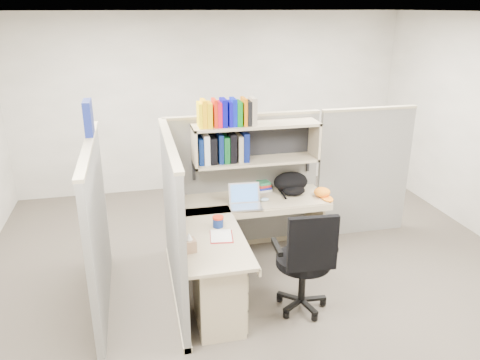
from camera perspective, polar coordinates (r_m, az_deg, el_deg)
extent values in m
plane|color=#3D392F|center=(5.08, 2.73, -12.45)|extent=(6.00, 6.00, 0.00)
plane|color=#A6A396|center=(7.33, -3.47, 9.35)|extent=(6.00, 0.00, 6.00)
plane|color=silver|center=(4.27, 3.37, 19.66)|extent=(6.00, 6.00, 0.00)
cube|color=#61625D|center=(5.50, 0.36, -0.41)|extent=(1.80, 0.06, 1.60)
cube|color=gray|center=(5.26, 0.38, 7.92)|extent=(1.80, 0.08, 0.03)
cube|color=#61625D|center=(4.55, -8.13, -5.24)|extent=(0.06, 1.80, 1.60)
cube|color=gray|center=(4.26, -8.67, 4.68)|extent=(0.08, 1.80, 0.03)
cube|color=#61625D|center=(4.56, -16.96, -5.92)|extent=(0.06, 1.80, 1.60)
cube|color=#61625D|center=(6.02, 14.86, 0.79)|extent=(1.20, 0.06, 1.60)
cube|color=navy|center=(4.57, -18.00, 7.24)|extent=(0.07, 0.27, 0.32)
cube|color=white|center=(4.54, -8.14, 0.16)|extent=(0.00, 0.21, 0.28)
cube|color=tan|center=(5.11, 1.99, 6.73)|extent=(1.40, 0.34, 0.03)
cube|color=tan|center=(5.23, 1.94, 2.36)|extent=(1.40, 0.34, 0.03)
cube|color=tan|center=(5.04, -5.60, 4.02)|extent=(0.03, 0.34, 0.44)
cube|color=tan|center=(5.38, 9.06, 4.91)|extent=(0.03, 0.34, 0.44)
cube|color=black|center=(5.31, 1.52, 4.98)|extent=(1.38, 0.01, 0.41)
cube|color=yellow|center=(4.94, -4.96, 7.90)|extent=(0.03, 0.20, 0.26)
cube|color=#FFB205|center=(4.94, -4.47, 8.10)|extent=(0.05, 0.20, 0.29)
cube|color=#EFB705|center=(4.95, -3.85, 7.97)|extent=(0.06, 0.20, 0.26)
cube|color=red|center=(4.96, -3.13, 8.18)|extent=(0.04, 0.20, 0.29)
cube|color=red|center=(4.97, -2.63, 8.04)|extent=(0.05, 0.20, 0.26)
cube|color=#06048D|center=(4.98, -2.03, 8.24)|extent=(0.06, 0.20, 0.29)
cube|color=#0905A3|center=(4.99, -1.31, 8.11)|extent=(0.04, 0.20, 0.26)
cube|color=#0514A3|center=(5.00, -0.83, 8.30)|extent=(0.04, 0.20, 0.29)
cube|color=#087114|center=(5.01, -0.23, 8.16)|extent=(0.06, 0.20, 0.26)
cube|color=#D16704|center=(5.02, 0.48, 8.36)|extent=(0.04, 0.20, 0.29)
cube|color=black|center=(5.04, 0.96, 8.22)|extent=(0.05, 0.20, 0.26)
cube|color=tan|center=(5.05, 1.55, 8.41)|extent=(0.06, 0.20, 0.29)
cube|color=#081A50|center=(5.08, -4.89, 3.65)|extent=(0.05, 0.24, 0.29)
cube|color=silver|center=(5.08, -4.20, 3.86)|extent=(0.06, 0.24, 0.32)
cube|color=black|center=(5.10, -3.40, 3.75)|extent=(0.07, 0.24, 0.29)
cube|color=#071849|center=(5.11, -2.49, 3.97)|extent=(0.05, 0.24, 0.32)
cube|color=#0A471B|center=(5.12, -1.81, 3.86)|extent=(0.06, 0.24, 0.29)
cube|color=black|center=(5.13, -1.02, 4.07)|extent=(0.07, 0.24, 0.32)
cube|color=gray|center=(5.15, -0.12, 3.97)|extent=(0.05, 0.24, 0.29)
cube|color=#081453|center=(5.16, 0.55, 4.17)|extent=(0.06, 0.24, 0.32)
cube|color=tan|center=(5.23, 1.19, -2.53)|extent=(1.74, 0.60, 0.03)
cube|color=tan|center=(4.44, -3.56, -6.95)|extent=(0.60, 1.34, 0.03)
cube|color=tan|center=(4.98, 2.03, -4.21)|extent=(1.74, 0.02, 0.07)
cube|color=tan|center=(4.51, 0.23, -6.96)|extent=(0.02, 1.34, 0.07)
cube|color=tan|center=(4.34, -2.66, -13.44)|extent=(0.40, 0.55, 0.68)
cube|color=gray|center=(4.26, 0.12, -10.87)|extent=(0.02, 0.50, 0.16)
cube|color=gray|center=(4.36, 0.12, -12.89)|extent=(0.02, 0.50, 0.16)
cube|color=gray|center=(4.49, 0.12, -15.24)|extent=(0.02, 0.50, 0.22)
cube|color=#B2B2B7|center=(4.27, 0.26, -10.85)|extent=(0.01, 0.12, 0.01)
cube|color=tan|center=(5.64, 9.02, -5.09)|extent=(0.03, 0.55, 0.70)
cylinder|color=navy|center=(4.58, -2.69, -5.18)|extent=(0.10, 0.10, 0.09)
cylinder|color=red|center=(4.56, -2.70, -4.59)|extent=(0.11, 0.11, 0.02)
ellipsoid|color=#8AA8C5|center=(5.18, 3.00, -2.38)|extent=(0.11, 0.08, 0.04)
cylinder|color=white|center=(5.33, 0.56, -1.37)|extent=(0.07, 0.07, 0.09)
cylinder|color=black|center=(4.47, 7.72, -9.73)|extent=(0.51, 0.51, 0.08)
cube|color=black|center=(4.13, 8.85, -7.70)|extent=(0.45, 0.09, 0.51)
cylinder|color=black|center=(4.58, 7.59, -12.03)|extent=(0.07, 0.07, 0.45)
cylinder|color=black|center=(4.72, 7.44, -14.67)|extent=(0.49, 0.49, 0.11)
cube|color=black|center=(4.32, 4.53, -8.14)|extent=(0.06, 0.29, 0.04)
cube|color=black|center=(4.46, 11.01, -7.52)|extent=(0.06, 0.29, 0.04)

